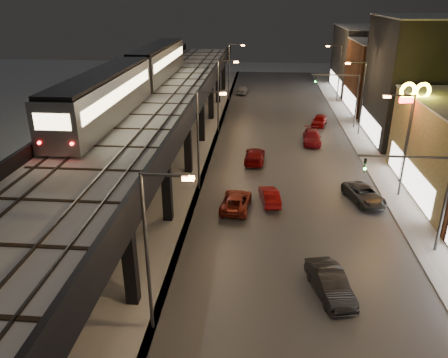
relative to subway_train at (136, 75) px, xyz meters
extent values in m
cube|color=#46474D|center=(16.00, -5.52, -8.52)|extent=(17.00, 120.00, 0.06)
cube|color=#9FA1A8|center=(26.00, -5.52, -8.48)|extent=(4.00, 120.00, 0.14)
cube|color=#9FA1A8|center=(2.50, -5.52, -8.52)|extent=(11.00, 120.00, 0.06)
cube|color=black|center=(2.50, -8.52, -2.75)|extent=(9.00, 100.00, 1.00)
cube|color=black|center=(-1.20, -25.52, -5.90)|extent=(0.70, 0.70, 5.30)
cube|color=black|center=(6.20, -25.52, -5.90)|extent=(0.70, 0.70, 5.30)
cube|color=black|center=(2.50, -25.52, -3.40)|extent=(8.00, 0.60, 0.50)
cube|color=black|center=(-1.20, -15.52, -5.90)|extent=(0.70, 0.70, 5.30)
cube|color=black|center=(6.20, -15.52, -5.90)|extent=(0.70, 0.70, 5.30)
cube|color=black|center=(2.50, -15.52, -3.40)|extent=(8.00, 0.60, 0.50)
cube|color=black|center=(-1.20, -5.52, -5.90)|extent=(0.70, 0.70, 5.30)
cube|color=black|center=(6.20, -5.52, -5.90)|extent=(0.70, 0.70, 5.30)
cube|color=black|center=(2.50, -5.52, -3.40)|extent=(8.00, 0.60, 0.50)
cube|color=black|center=(-1.20, 4.48, -5.90)|extent=(0.70, 0.70, 5.30)
cube|color=black|center=(6.20, 4.48, -5.90)|extent=(0.70, 0.70, 5.30)
cube|color=black|center=(2.50, 4.48, -3.40)|extent=(8.00, 0.60, 0.50)
cube|color=black|center=(-1.20, 14.48, -5.90)|extent=(0.70, 0.70, 5.30)
cube|color=black|center=(6.20, 14.48, -5.90)|extent=(0.70, 0.70, 5.30)
cube|color=black|center=(2.50, 14.48, -3.40)|extent=(8.00, 0.60, 0.50)
cube|color=black|center=(-1.20, 24.48, -5.90)|extent=(0.70, 0.70, 5.30)
cube|color=black|center=(6.20, 24.48, -5.90)|extent=(0.70, 0.70, 5.30)
cube|color=black|center=(2.50, 24.48, -3.40)|extent=(8.00, 0.60, 0.50)
cube|color=black|center=(-1.20, 34.48, -5.90)|extent=(0.70, 0.70, 5.30)
cube|color=black|center=(6.20, 34.48, -5.90)|extent=(0.70, 0.70, 5.30)
cube|color=black|center=(2.50, 34.48, -3.40)|extent=(8.00, 0.60, 0.50)
cube|color=#B2B7C1|center=(2.50, -8.52, -2.17)|extent=(8.40, 100.00, 0.16)
cube|color=#332D28|center=(-0.72, -8.52, -2.01)|extent=(0.08, 98.00, 0.16)
cube|color=#332D28|center=(0.72, -8.52, -2.01)|extent=(0.08, 98.00, 0.16)
cube|color=#332D28|center=(3.78, -8.52, -2.01)|extent=(0.08, 98.00, 0.16)
cube|color=#332D28|center=(5.22, -8.52, -2.01)|extent=(0.08, 98.00, 0.16)
cube|color=black|center=(2.50, -22.52, -2.06)|extent=(7.80, 0.24, 0.06)
cube|color=black|center=(2.50, -6.52, -2.06)|extent=(7.80, 0.24, 0.06)
cube|color=black|center=(2.50, 9.48, -2.06)|extent=(7.80, 0.24, 0.06)
cube|color=black|center=(2.50, 25.48, -2.06)|extent=(7.80, 0.24, 0.06)
cube|color=black|center=(6.85, -8.52, -1.70)|extent=(0.30, 100.00, 1.10)
cube|color=black|center=(-1.85, -8.52, -1.70)|extent=(0.30, 100.00, 1.10)
cube|color=white|center=(26.45, -8.52, -6.95)|extent=(0.10, 12.00, 2.40)
cube|color=black|center=(32.50, 7.48, -1.55)|extent=(12.00, 13.00, 14.00)
cube|color=white|center=(26.45, 7.48, -6.95)|extent=(0.10, 10.40, 2.40)
cube|color=#B2B7C1|center=(32.50, 7.48, 5.53)|extent=(12.20, 13.20, 0.16)
cube|color=brown|center=(32.50, 21.48, -3.55)|extent=(12.00, 12.00, 10.00)
cube|color=white|center=(26.45, 21.48, -6.95)|extent=(0.10, 9.60, 2.40)
cube|color=#B2B7C1|center=(32.50, 21.48, 1.53)|extent=(12.20, 12.20, 0.16)
cube|color=#2B2B2B|center=(32.50, 35.48, -3.05)|extent=(12.00, 16.00, 11.00)
cube|color=white|center=(26.45, 35.48, -6.95)|extent=(0.10, 12.80, 2.40)
cube|color=#B2B7C1|center=(32.50, 35.48, 2.53)|extent=(12.20, 16.20, 0.16)
cylinder|color=#38383A|center=(7.80, -27.52, -4.05)|extent=(0.18, 0.18, 9.00)
cube|color=#38383A|center=(8.90, -27.52, 0.35)|extent=(2.20, 0.12, 0.12)
cube|color=#FF893E|center=(10.00, -27.52, 0.23)|extent=(0.55, 0.28, 0.18)
cylinder|color=#38383A|center=(7.80, -9.52, -4.05)|extent=(0.18, 0.18, 9.00)
cube|color=#38383A|center=(8.90, -9.52, 0.35)|extent=(2.20, 0.12, 0.12)
cube|color=#FF893E|center=(10.00, -9.52, 0.23)|extent=(0.55, 0.28, 0.18)
cylinder|color=#38383A|center=(25.50, -9.52, -4.05)|extent=(0.18, 0.18, 9.00)
cube|color=#38383A|center=(24.40, -9.52, 0.35)|extent=(2.20, 0.12, 0.12)
cube|color=#FF893E|center=(23.30, -9.52, 0.23)|extent=(0.55, 0.28, 0.18)
cylinder|color=#38383A|center=(7.80, 8.48, -4.05)|extent=(0.18, 0.18, 9.00)
cube|color=#38383A|center=(8.90, 8.48, 0.35)|extent=(2.20, 0.12, 0.12)
cube|color=#FF893E|center=(10.00, 8.48, 0.23)|extent=(0.55, 0.28, 0.18)
cylinder|color=#38383A|center=(25.50, 8.48, -4.05)|extent=(0.18, 0.18, 9.00)
cube|color=#38383A|center=(24.40, 8.48, 0.35)|extent=(2.20, 0.12, 0.12)
cube|color=#FF893E|center=(23.30, 8.48, 0.23)|extent=(0.55, 0.28, 0.18)
cylinder|color=#38383A|center=(7.80, 26.48, -4.05)|extent=(0.18, 0.18, 9.00)
cube|color=#38383A|center=(8.90, 26.48, 0.35)|extent=(2.20, 0.12, 0.12)
cube|color=#FF893E|center=(10.00, 26.48, 0.23)|extent=(0.55, 0.28, 0.18)
cylinder|color=#38383A|center=(25.50, 26.48, -4.05)|extent=(0.18, 0.18, 9.00)
cube|color=#38383A|center=(24.40, 26.48, 0.35)|extent=(2.20, 0.12, 0.12)
cube|color=#FF893E|center=(23.30, 26.48, 0.23)|extent=(0.55, 0.28, 0.18)
cylinder|color=#38383A|center=(25.50, -18.52, -5.05)|extent=(0.20, 0.20, 7.00)
cube|color=#38383A|center=(22.50, -18.52, -1.65)|extent=(6.00, 0.12, 0.12)
imported|color=black|center=(20.00, -18.52, -2.15)|extent=(0.20, 0.16, 1.00)
sphere|color=#0CFF26|center=(20.00, -18.67, -2.40)|extent=(0.18, 0.18, 0.18)
cylinder|color=#38383A|center=(25.50, 11.48, -5.05)|extent=(0.20, 0.20, 7.00)
cube|color=#38383A|center=(22.50, 11.48, -1.65)|extent=(6.00, 0.12, 0.12)
imported|color=black|center=(20.00, 11.48, -2.15)|extent=(0.20, 0.16, 1.00)
sphere|color=#0CFF26|center=(20.00, 11.33, -2.40)|extent=(0.18, 0.18, 0.18)
cube|color=gray|center=(0.00, -10.11, -0.12)|extent=(3.17, 19.12, 3.61)
cube|color=black|center=(0.00, -10.11, 1.82)|extent=(2.84, 18.58, 0.27)
cube|color=#FFE6A3|center=(-1.59, -10.11, 0.37)|extent=(0.05, 17.48, 0.98)
cube|color=#FFE6A3|center=(1.59, -10.11, 0.37)|extent=(0.05, 17.48, 0.98)
cube|color=gray|center=(0.00, 10.12, -0.12)|extent=(3.17, 19.12, 3.61)
cube|color=black|center=(0.00, 10.12, 1.82)|extent=(2.84, 18.58, 0.27)
cube|color=#FFE6A3|center=(-1.59, 10.12, 0.37)|extent=(0.05, 17.48, 0.98)
cube|color=#FFE6A3|center=(1.59, 10.12, 0.37)|extent=(0.05, 17.48, 0.98)
cube|color=#FFE6A3|center=(0.00, -19.68, 0.42)|extent=(2.40, 0.05, 1.09)
sphere|color=#FF0C0C|center=(-1.09, -19.70, -1.00)|extent=(0.22, 0.22, 0.22)
sphere|color=#FF0C0C|center=(1.09, -19.70, -1.00)|extent=(0.22, 0.22, 0.22)
imported|color=maroon|center=(14.16, -11.93, -7.91)|extent=(1.98, 4.05, 1.28)
imported|color=maroon|center=(11.40, -13.23, -7.88)|extent=(2.62, 4.99, 1.34)
imported|color=#720708|center=(12.70, -2.30, -7.83)|extent=(2.23, 5.01, 1.43)
imported|color=gray|center=(9.85, 31.21, -7.83)|extent=(2.24, 4.40, 1.43)
imported|color=black|center=(17.57, -23.90, -7.78)|extent=(2.71, 4.92, 1.54)
imported|color=#3A3C40|center=(22.17, -11.02, -7.87)|extent=(3.51, 5.29, 1.35)
imported|color=maroon|center=(19.31, 4.51, -7.81)|extent=(2.35, 5.15, 1.46)
imported|color=#8A0507|center=(21.05, 12.14, -7.83)|extent=(2.73, 4.47, 1.42)
cylinder|color=#38383A|center=(26.50, -6.39, -4.75)|extent=(0.24, 0.24, 7.59)
cube|color=#FF0C0C|center=(26.50, -6.39, -0.67)|extent=(2.66, 0.25, 0.47)
torus|color=yellow|center=(25.88, -6.39, 0.09)|extent=(1.56, 0.68, 1.54)
torus|color=yellow|center=(27.12, -6.39, 0.09)|extent=(1.56, 0.68, 1.54)
camera|label=1|loc=(13.16, -45.46, 7.98)|focal=35.00mm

